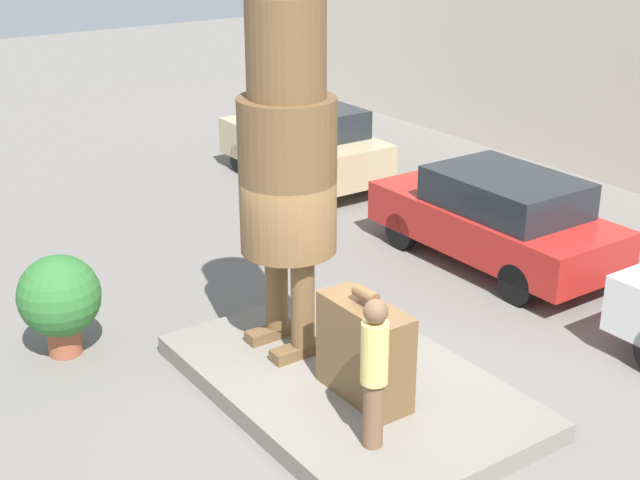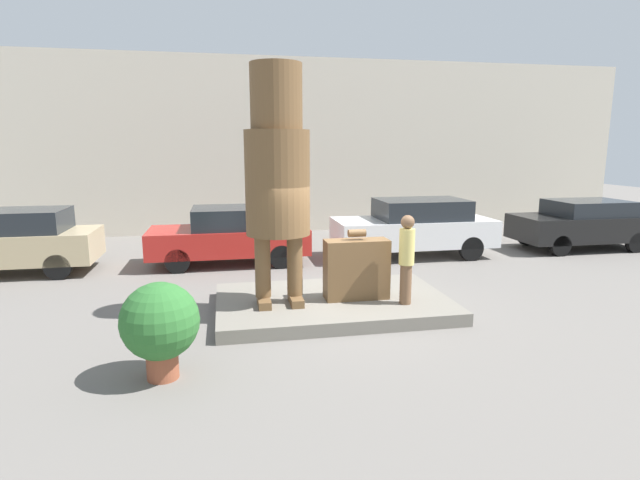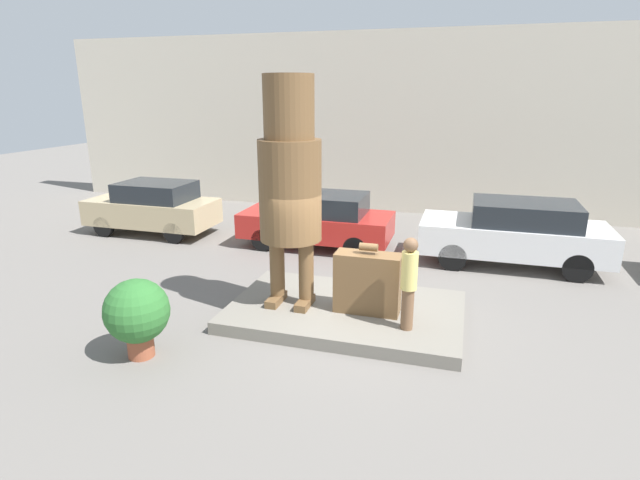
% 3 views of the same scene
% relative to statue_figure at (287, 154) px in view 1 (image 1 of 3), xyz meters
% --- Properties ---
extents(ground_plane, '(60.00, 60.00, 0.00)m').
position_rel_statue_figure_xyz_m(ground_plane, '(1.08, 0.15, -2.83)').
color(ground_plane, slate).
extents(pedestal, '(4.57, 2.92, 0.25)m').
position_rel_statue_figure_xyz_m(pedestal, '(1.08, 0.15, -2.71)').
color(pedestal, slate).
rests_on(pedestal, ground_plane).
extents(statue_figure, '(1.20, 1.20, 4.42)m').
position_rel_statue_figure_xyz_m(statue_figure, '(0.00, 0.00, 0.00)').
color(statue_figure, brown).
rests_on(statue_figure, pedestal).
extents(giant_suitcase, '(1.26, 0.49, 1.39)m').
position_rel_statue_figure_xyz_m(giant_suitcase, '(1.54, 0.03, -1.99)').
color(giant_suitcase, brown).
rests_on(giant_suitcase, pedestal).
extents(tourist, '(0.29, 0.29, 1.71)m').
position_rel_statue_figure_xyz_m(tourist, '(2.37, -0.50, -1.65)').
color(tourist, brown).
rests_on(tourist, pedestal).
extents(parked_car_tan, '(4.01, 1.77, 1.65)m').
position_rel_statue_figure_xyz_m(parked_car_tan, '(-6.22, 4.44, -1.97)').
color(parked_car_tan, tan).
rests_on(parked_car_tan, ground_plane).
extents(parked_car_red, '(4.31, 1.82, 1.57)m').
position_rel_statue_figure_xyz_m(parked_car_red, '(-0.81, 4.54, -2.01)').
color(parked_car_red, '#B2231E').
rests_on(parked_car_red, ground_plane).
extents(planter_pot, '(1.09, 1.09, 1.39)m').
position_rel_statue_figure_xyz_m(planter_pot, '(-1.92, -2.33, -2.02)').
color(planter_pot, brown).
rests_on(planter_pot, ground_plane).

